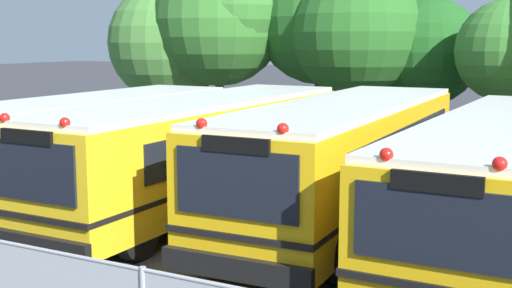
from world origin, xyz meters
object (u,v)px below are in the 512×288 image
(tree_0, at_px, (167,44))
(tree_1, at_px, (223,16))
(school_bus_2, at_px, (345,157))
(tree_2, at_px, (323,17))
(school_bus_0, at_px, (91,140))
(school_bus_3, at_px, (503,176))
(tree_3, at_px, (360,30))
(tree_4, at_px, (425,52))
(school_bus_1, at_px, (200,148))

(tree_0, bearing_deg, tree_1, 1.01)
(school_bus_2, relative_size, tree_2, 1.40)
(tree_1, bearing_deg, tree_0, -178.99)
(school_bus_0, xyz_separation_m, school_bus_3, (10.15, 0.15, 0.00))
(tree_0, xyz_separation_m, tree_3, (8.02, 0.66, 0.54))
(school_bus_0, xyz_separation_m, tree_0, (-4.34, 9.55, 2.39))
(school_bus_3, xyz_separation_m, tree_3, (-6.47, 10.06, 2.93))
(tree_0, bearing_deg, tree_3, 4.70)
(tree_2, height_order, tree_4, tree_2)
(school_bus_2, xyz_separation_m, tree_1, (-8.55, 9.23, 3.41))
(tree_0, xyz_separation_m, tree_4, (10.08, 1.85, -0.25))
(school_bus_0, bearing_deg, tree_4, -116.94)
(school_bus_2, bearing_deg, school_bus_0, 1.36)
(school_bus_2, bearing_deg, tree_2, -66.75)
(school_bus_0, relative_size, tree_2, 1.31)
(tree_3, bearing_deg, school_bus_3, -57.25)
(school_bus_2, relative_size, tree_3, 1.57)
(tree_1, bearing_deg, tree_4, 13.60)
(school_bus_0, bearing_deg, tree_0, -65.77)
(tree_0, height_order, tree_4, tree_0)
(tree_1, bearing_deg, school_bus_3, -38.56)
(school_bus_1, xyz_separation_m, tree_4, (2.41, 11.38, 2.09))
(school_bus_1, relative_size, school_bus_3, 0.97)
(school_bus_3, bearing_deg, tree_2, -52.79)
(school_bus_3, distance_m, tree_1, 15.55)
(school_bus_3, relative_size, tree_2, 1.50)
(school_bus_1, xyz_separation_m, school_bus_3, (6.81, 0.13, -0.04))
(tree_0, bearing_deg, school_bus_3, -32.98)
(tree_1, relative_size, tree_2, 0.99)
(school_bus_2, bearing_deg, tree_4, -85.99)
(school_bus_2, distance_m, tree_0, 14.66)
(school_bus_3, bearing_deg, school_bus_1, 1.45)
(school_bus_1, relative_size, tree_0, 1.71)
(tree_2, xyz_separation_m, tree_3, (1.96, -1.18, -0.52))
(school_bus_0, distance_m, tree_2, 12.02)
(school_bus_2, distance_m, tree_1, 13.04)
(tree_3, relative_size, tree_4, 1.20)
(school_bus_0, xyz_separation_m, school_bus_2, (6.85, 0.37, 0.07))
(tree_2, height_order, tree_3, tree_2)
(school_bus_1, distance_m, tree_4, 11.82)
(school_bus_2, xyz_separation_m, school_bus_3, (3.30, -0.22, -0.07))
(school_bus_2, bearing_deg, tree_1, -48.90)
(school_bus_2, height_order, tree_0, tree_0)
(school_bus_0, relative_size, school_bus_2, 0.94)
(school_bus_1, height_order, tree_4, tree_4)
(school_bus_3, height_order, tree_4, tree_4)
(tree_0, bearing_deg, school_bus_1, -51.17)
(school_bus_0, bearing_deg, school_bus_1, -179.90)
(school_bus_1, distance_m, school_bus_3, 6.82)
(tree_1, bearing_deg, tree_3, 6.50)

